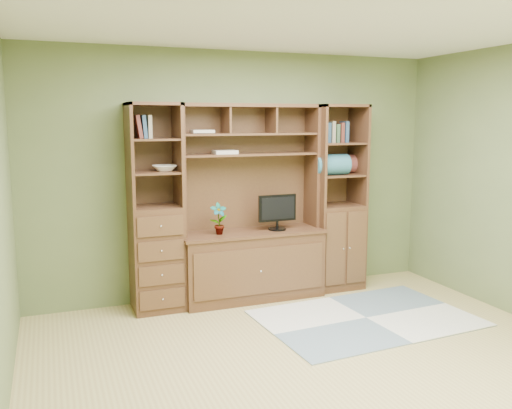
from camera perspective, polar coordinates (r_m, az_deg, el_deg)
name	(u,v)px	position (r m, az deg, el deg)	size (l,w,h in m)	color
room	(329,200)	(4.02, 7.74, 0.44)	(4.60, 4.10, 2.64)	tan
center_hutch	(252,203)	(5.64, -0.42, 0.12)	(1.54, 0.53, 2.05)	#492B19
left_tower	(156,208)	(5.41, -10.53, -0.40)	(0.50, 0.45, 2.05)	#492B19
right_tower	(337,198)	(6.11, 8.48, 0.71)	(0.55, 0.45, 2.05)	#492B19
rug	(366,318)	(5.40, 11.53, -11.64)	(1.98, 1.32, 0.01)	#A2A7A7
monitor	(277,206)	(5.71, 2.26, -0.13)	(0.42, 0.19, 0.52)	black
orchid	(219,219)	(5.51, -3.94, -1.50)	(0.17, 0.12, 0.33)	#9D5435
magazines	(225,152)	(5.58, -3.29, 5.54)	(0.24, 0.17, 0.04)	beige
bowl	(164,168)	(5.38, -9.62, 3.80)	(0.24, 0.24, 0.06)	white
blanket_teal	(331,165)	(5.97, 7.88, 4.18)	(0.39, 0.23, 0.23)	#2B6473
blanket_red	(339,164)	(6.16, 8.68, 4.23)	(0.37, 0.21, 0.21)	brown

